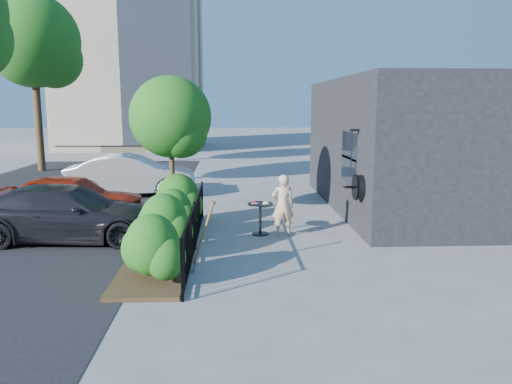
{
  "coord_description": "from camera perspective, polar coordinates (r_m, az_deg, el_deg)",
  "views": [
    {
      "loc": [
        -0.67,
        -10.87,
        3.22
      ],
      "look_at": [
        -0.1,
        0.63,
        1.2
      ],
      "focal_mm": 35.0,
      "sensor_mm": 36.0,
      "label": 1
    }
  ],
  "objects": [
    {
      "name": "cafe_table",
      "position": [
        12.48,
        0.5,
        -2.4
      ],
      "size": [
        0.63,
        0.63,
        0.85
      ],
      "rotation": [
        0.0,
        0.0,
        -0.06
      ],
      "color": "black",
      "rests_on": "ground"
    },
    {
      "name": "car_red",
      "position": [
        14.66,
        -20.43,
        -0.67
      ],
      "size": [
        4.02,
        1.71,
        1.35
      ],
      "primitive_type": "imported",
      "rotation": [
        0.0,
        0.0,
        1.54
      ],
      "color": "#AA230E",
      "rests_on": "ground"
    },
    {
      "name": "shop_building",
      "position": [
        16.61,
        19.05,
        5.2
      ],
      "size": [
        6.22,
        9.0,
        4.0
      ],
      "color": "black",
      "rests_on": "ground"
    },
    {
      "name": "street",
      "position": [
        15.58,
        -26.77,
        -3.04
      ],
      "size": [
        9.0,
        30.0,
        0.01
      ],
      "primitive_type": "cube",
      "color": "black",
      "rests_on": "ground"
    },
    {
      "name": "woman",
      "position": [
        12.33,
        3.08,
        -1.53
      ],
      "size": [
        0.58,
        0.4,
        1.54
      ],
      "primitive_type": "imported",
      "rotation": [
        0.0,
        0.0,
        3.19
      ],
      "color": "#D2AF88",
      "rests_on": "ground"
    },
    {
      "name": "patio_tree",
      "position": [
        13.72,
        -9.48,
        7.91
      ],
      "size": [
        2.2,
        2.2,
        3.94
      ],
      "color": "#3F2B19",
      "rests_on": "ground"
    },
    {
      "name": "car_silver",
      "position": [
        18.34,
        -14.02,
        1.88
      ],
      "size": [
        4.57,
        1.84,
        1.48
      ],
      "primitive_type": "imported",
      "rotation": [
        0.0,
        0.0,
        1.63
      ],
      "color": "silver",
      "rests_on": "ground"
    },
    {
      "name": "shovel",
      "position": [
        9.74,
        -6.21,
        -5.52
      ],
      "size": [
        0.49,
        0.19,
        1.44
      ],
      "color": "brown",
      "rests_on": "ground"
    },
    {
      "name": "street_tree_far",
      "position": [
        26.64,
        -24.05,
        14.93
      ],
      "size": [
        4.4,
        4.4,
        8.28
      ],
      "color": "#3F2B19",
      "rests_on": "ground"
    },
    {
      "name": "planting_bed",
      "position": [
        11.43,
        -10.48,
        -6.38
      ],
      "size": [
        1.3,
        6.0,
        0.08
      ],
      "primitive_type": "cube",
      "color": "#382616",
      "rests_on": "ground"
    },
    {
      "name": "ground",
      "position": [
        11.36,
        0.67,
        -6.52
      ],
      "size": [
        120.0,
        120.0,
        0.0
      ],
      "primitive_type": "plane",
      "color": "gray",
      "rests_on": "ground"
    },
    {
      "name": "car_darkgrey",
      "position": [
        12.73,
        -20.66,
        -2.29
      ],
      "size": [
        4.63,
        2.01,
        1.33
      ],
      "primitive_type": "imported",
      "rotation": [
        0.0,
        0.0,
        1.54
      ],
      "color": "black",
      "rests_on": "ground"
    },
    {
      "name": "shrubs",
      "position": [
        11.35,
        -10.02,
        -3.04
      ],
      "size": [
        1.1,
        5.6,
        1.24
      ],
      "color": "#1A5413",
      "rests_on": "ground"
    },
    {
      "name": "fence",
      "position": [
        11.22,
        -7.01,
        -3.84
      ],
      "size": [
        0.05,
        6.05,
        1.1
      ],
      "color": "black",
      "rests_on": "ground"
    }
  ]
}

